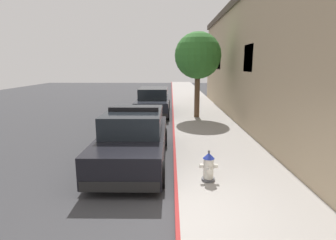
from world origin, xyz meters
TOP-DOWN VIEW (x-y plane):
  - ground_plane at (-4.50, 10.00)m, footprint 31.83×60.00m
  - sidewalk_pavement at (1.50, 10.00)m, footprint 3.00×60.00m
  - curb_painted_edge at (-0.04, 10.00)m, footprint 0.08×60.00m
  - storefront_building at (6.45, 6.63)m, footprint 7.16×24.79m
  - police_cruiser at (-1.27, 3.15)m, footprint 1.94×4.84m
  - parked_car_silver_ahead at (-1.21, 11.35)m, footprint 1.94×4.84m
  - fire_hydrant at (0.75, 1.43)m, footprint 0.44×0.40m
  - street_tree at (1.22, 9.56)m, footprint 2.40×2.40m

SIDE VIEW (x-z plane):
  - ground_plane at x=-4.50m, z-range -0.20..0.00m
  - sidewalk_pavement at x=1.50m, z-range 0.00..0.16m
  - curb_painted_edge at x=-0.04m, z-range 0.00..0.16m
  - fire_hydrant at x=0.75m, z-range 0.13..0.89m
  - parked_car_silver_ahead at x=-1.21m, z-range -0.04..1.52m
  - police_cruiser at x=-1.27m, z-range -0.10..1.58m
  - storefront_building at x=6.45m, z-range 0.01..6.16m
  - street_tree at x=1.22m, z-range 1.15..5.57m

